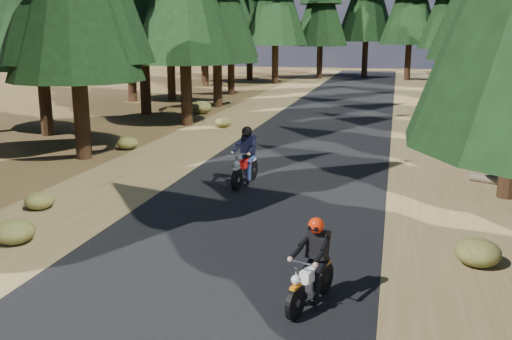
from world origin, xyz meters
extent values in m
plane|color=#423217|center=(0.00, 0.00, 0.00)|extent=(120.00, 120.00, 0.00)
cube|color=black|center=(0.00, 5.00, 0.01)|extent=(6.00, 100.00, 0.01)
cube|color=brown|center=(-4.60, 5.00, 0.00)|extent=(3.20, 100.00, 0.01)
cube|color=brown|center=(4.60, 5.00, 0.00)|extent=(3.20, 100.00, 0.01)
cylinder|color=black|center=(-7.26, 6.17, 2.67)|extent=(0.51, 0.51, 5.34)
cylinder|color=black|center=(-7.70, 6.96, 3.21)|extent=(0.56, 0.56, 6.43)
cylinder|color=black|center=(-11.13, 9.93, 2.78)|extent=(0.52, 0.52, 5.56)
cylinder|color=black|center=(-6.35, 13.89, 2.86)|extent=(0.53, 0.53, 5.72)
cylinder|color=black|center=(6.98, 14.07, 2.25)|extent=(0.48, 0.48, 4.51)
cone|color=black|center=(6.98, 14.07, 5.07)|extent=(3.83, 3.83, 5.64)
cylinder|color=black|center=(-9.76, 16.85, 3.18)|extent=(0.55, 0.55, 6.37)
cylinder|color=black|center=(-7.00, 20.76, 2.82)|extent=(0.53, 0.53, 5.64)
cylinder|color=black|center=(6.93, 19.74, 2.91)|extent=(0.53, 0.53, 5.83)
cylinder|color=black|center=(-10.86, 23.22, 2.72)|extent=(0.52, 0.52, 5.45)
cone|color=black|center=(-10.86, 23.22, 6.13)|extent=(4.63, 4.63, 6.81)
cylinder|color=black|center=(-8.12, 27.46, 2.21)|extent=(0.48, 0.48, 4.42)
cone|color=black|center=(-8.12, 27.46, 4.97)|extent=(3.76, 3.76, 5.52)
cylinder|color=black|center=(8.34, 28.41, 2.88)|extent=(0.53, 0.53, 5.76)
cylinder|color=black|center=(-11.79, 32.77, 2.37)|extent=(0.49, 0.49, 4.75)
cone|color=black|center=(-11.79, 32.77, 5.34)|extent=(4.04, 4.04, 5.93)
cylinder|color=black|center=(-13.00, 22.00, 3.20)|extent=(0.56, 0.56, 6.40)
cylinder|color=black|center=(-7.00, 37.00, 3.20)|extent=(0.56, 0.56, 6.40)
cylinder|color=black|center=(7.00, 37.00, 3.00)|extent=(0.54, 0.54, 6.00)
cylinder|color=black|center=(-10.00, 40.00, 3.40)|extent=(0.57, 0.57, 6.80)
cylinder|color=black|center=(10.00, 40.00, 3.20)|extent=(0.56, 0.56, 6.40)
cylinder|color=black|center=(-4.00, 43.00, 3.00)|extent=(0.54, 0.54, 6.00)
cone|color=black|center=(-4.00, 43.00, 6.75)|extent=(5.10, 5.10, 7.50)
cylinder|color=black|center=(4.00, 43.00, 3.20)|extent=(0.56, 0.56, 6.40)
cylinder|color=black|center=(0.00, 46.00, 3.40)|extent=(0.57, 0.57, 6.80)
cylinder|color=black|center=(-13.00, 36.00, 2.80)|extent=(0.52, 0.52, 5.60)
cone|color=black|center=(-13.00, 36.00, 6.30)|extent=(4.76, 4.76, 7.00)
cylinder|color=#4C4233|center=(6.47, 11.33, 0.16)|extent=(4.49, 4.19, 0.32)
ellipsoid|color=#474C1E|center=(-5.28, 0.68, 0.21)|extent=(0.71, 0.71, 0.43)
ellipsoid|color=#474C1E|center=(-4.39, -1.51, 0.25)|extent=(0.83, 0.83, 0.50)
ellipsoid|color=#474C1E|center=(5.97, 21.99, 0.25)|extent=(0.83, 0.83, 0.50)
ellipsoid|color=#474C1E|center=(-4.52, 13.61, 0.22)|extent=(0.75, 0.75, 0.45)
ellipsoid|color=#474C1E|center=(-6.99, 17.67, 0.34)|extent=(1.15, 1.15, 0.69)
ellipsoid|color=#474C1E|center=(6.11, 11.17, 0.25)|extent=(0.83, 0.83, 0.50)
ellipsoid|color=#474C1E|center=(-6.50, 7.96, 0.23)|extent=(0.77, 0.77, 0.46)
ellipsoid|color=#474C1E|center=(6.36, 15.64, 0.32)|extent=(1.06, 1.06, 0.64)
ellipsoid|color=#474C1E|center=(4.73, -0.46, 0.25)|extent=(0.85, 0.85, 0.51)
cube|color=black|center=(1.95, -2.82, 0.97)|extent=(0.36, 0.28, 0.46)
sphere|color=red|center=(1.95, -2.82, 1.31)|extent=(0.32, 0.32, 0.26)
cube|color=black|center=(-0.94, 4.03, 1.13)|extent=(0.40, 0.27, 0.54)
sphere|color=black|center=(-0.94, 4.03, 1.53)|extent=(0.33, 0.33, 0.30)
camera|label=1|loc=(3.07, -11.09, 4.24)|focal=40.00mm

